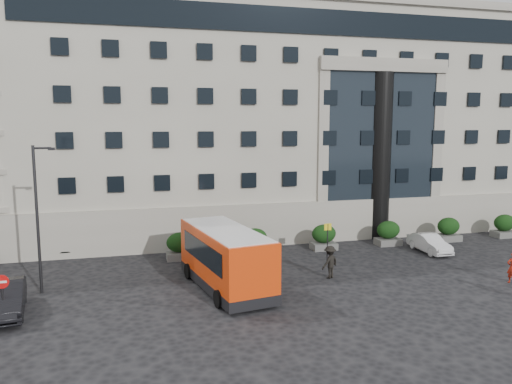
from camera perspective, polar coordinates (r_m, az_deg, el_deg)
ground at (r=27.78m, az=1.52°, el=-11.35°), size 120.00×120.00×0.00m
civic_building at (r=49.01m, az=1.10°, el=7.78°), size 44.00×24.00×18.00m
entrance_column at (r=40.48m, az=13.91°, el=3.95°), size 1.80×1.80×13.00m
hedge_a at (r=34.14m, az=-8.69°, el=-6.11°), size 1.80×1.26×1.84m
hedge_b at (r=35.04m, az=-0.16°, el=-5.65°), size 1.80×1.26×1.84m
hedge_c at (r=36.66m, az=7.76°, el=-5.11°), size 1.80×1.26×1.84m
hedge_d at (r=38.91m, az=14.88°, el=-4.54°), size 1.80×1.26×1.84m
hedge_e at (r=41.69m, az=21.12°, el=-3.98°), size 1.80×1.26×1.84m
hedge_f at (r=44.90m, az=26.52°, el=-3.46°), size 1.80×1.26×1.84m
street_lamp at (r=28.93m, az=-23.63°, el=-2.29°), size 1.16×0.18×8.00m
bus_stop_sign at (r=33.62m, az=8.19°, el=-4.91°), size 0.50×0.08×2.52m
no_entry_sign at (r=25.89m, az=-27.01°, el=-9.85°), size 0.64×0.16×2.32m
minibus at (r=27.84m, az=-3.49°, el=-7.32°), size 4.13×8.44×3.37m
parked_car_b at (r=27.30m, az=-26.74°, el=-10.83°), size 2.27×4.96×1.58m
parked_car_d at (r=38.35m, az=-20.63°, el=-5.42°), size 2.41×4.71×1.27m
white_taxi at (r=37.73m, az=19.21°, el=-5.55°), size 1.37×3.92×1.29m
pedestrian_c at (r=30.14m, az=8.44°, el=-7.92°), size 1.46×1.25×1.96m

